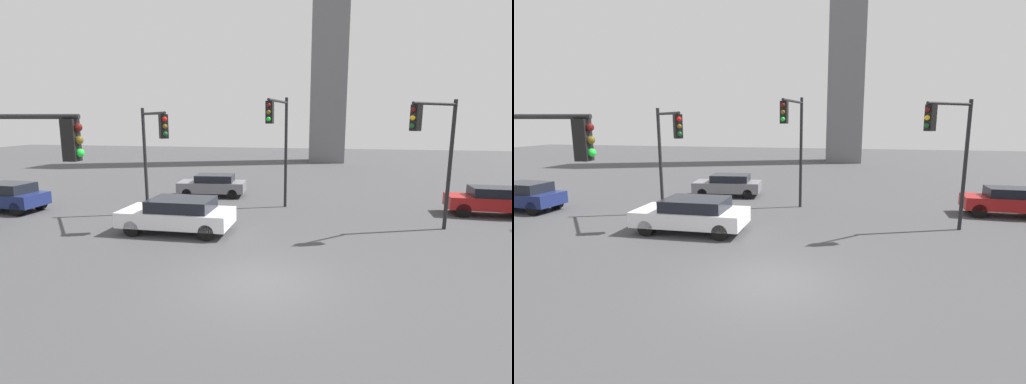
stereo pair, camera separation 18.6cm
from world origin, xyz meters
The scene contains 10 objects.
ground_plane centered at (0.00, 0.00, 0.00)m, with size 108.58×108.58×0.00m, color #424244.
traffic_light_0 centered at (6.18, 6.18, 3.96)m, with size 2.22×2.10×5.59m.
traffic_light_1 centered at (-5.94, -2.50, 3.67)m, with size 4.12×0.59×5.12m.
traffic_light_2 centered at (-5.95, 5.95, 3.78)m, with size 2.51×2.89×5.32m.
traffic_light_4 centered at (-0.48, 8.55, 4.19)m, with size 0.65×3.74×5.90m.
car_0 centered at (-5.11, 12.28, 0.73)m, with size 4.28×2.20×1.38m.
car_3 centered at (-14.55, 6.47, 0.79)m, with size 4.09×2.06×1.50m.
car_4 centered at (10.04, 10.06, 0.77)m, with size 4.03×1.80×1.45m.
car_5 centered at (-4.27, 4.50, 0.78)m, with size 4.72×2.17×1.47m.
skyline_tower centered at (1.81, 34.44, 17.29)m, with size 3.88×3.88×34.59m, color slate.
Camera 2 is at (2.10, -10.50, 4.77)m, focal length 26.88 mm.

